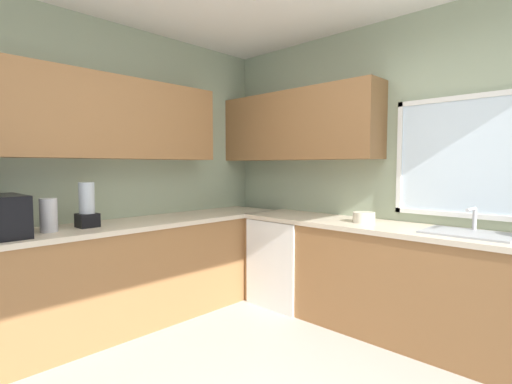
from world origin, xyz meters
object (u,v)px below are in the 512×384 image
at_px(dishwasher, 288,260).
at_px(blender_appliance, 87,207).
at_px(bowl, 364,217).
at_px(sink_assembly, 468,233).
at_px(kettle, 49,215).

distance_m(dishwasher, blender_appliance, 1.96).
bearing_deg(bowl, sink_assembly, 0.47).
xyz_separation_m(bowl, blender_appliance, (-1.47, -1.76, 0.12)).
bearing_deg(sink_assembly, blender_appliance, -142.28).
xyz_separation_m(kettle, bowl, (1.45, 2.05, -0.08)).
bearing_deg(dishwasher, sink_assembly, 1.29).
relative_size(sink_assembly, blender_appliance, 1.61).
xyz_separation_m(dishwasher, sink_assembly, (1.63, 0.04, 0.48)).
xyz_separation_m(kettle, sink_assembly, (2.27, 2.06, -0.11)).
distance_m(kettle, sink_assembly, 3.07).
distance_m(kettle, bowl, 2.52).
bearing_deg(blender_appliance, bowl, 50.10).
relative_size(dishwasher, blender_appliance, 2.37).
bearing_deg(dishwasher, bowl, 2.11).
relative_size(sink_assembly, bowl, 3.08).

